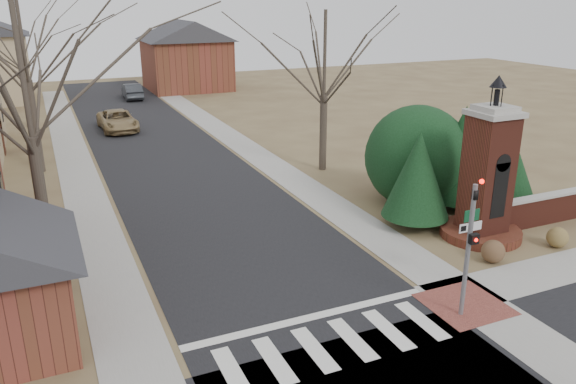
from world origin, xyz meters
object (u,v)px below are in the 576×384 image
sign_post (470,233)px  brick_gate_monument (486,186)px  traffic_signal_pole (470,237)px  pickup_truck (118,121)px  distant_car (132,91)px

sign_post → brick_gate_monument: bearing=41.4°
traffic_signal_pole → sign_post: traffic_signal_pole is taller
sign_post → pickup_truck: sign_post is taller
brick_gate_monument → distant_car: 39.76m
sign_post → pickup_truck: (-7.19, 28.81, -1.23)m
traffic_signal_pole → distant_car: 43.58m
sign_post → brick_gate_monument: (3.41, 3.01, 0.22)m
traffic_signal_pole → brick_gate_monument: brick_gate_monument is taller
brick_gate_monument → pickup_truck: size_ratio=1.25×
brick_gate_monument → distant_car: bearing=100.7°
traffic_signal_pole → pickup_truck: bearing=101.0°
traffic_signal_pole → sign_post: 2.02m
pickup_truck → distant_car: (3.20, 13.24, 0.01)m
pickup_truck → distant_car: size_ratio=1.17×
sign_post → distant_car: sign_post is taller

